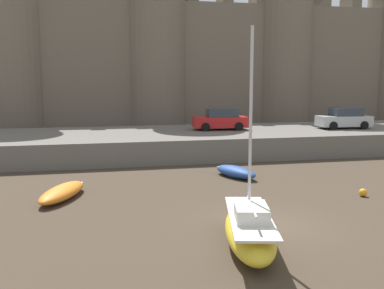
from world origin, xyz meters
name	(u,v)px	position (x,y,z in m)	size (l,w,h in m)	color
ground_plane	(269,226)	(0.00, 0.00, 0.00)	(160.00, 160.00, 0.00)	#423528
quay_road	(179,142)	(0.00, 17.37, 0.78)	(64.84, 10.00, 1.56)	#666059
castle	(156,48)	(0.00, 29.27, 8.42)	(59.55, 6.71, 21.79)	#706354
sailboat_foreground_right	(250,229)	(-1.43, -1.87, 0.63)	(2.73, 5.42, 7.02)	yellow
rowboat_near_channel_left	(62,192)	(-7.69, 5.63, 0.32)	(2.54, 4.03, 0.61)	orange
rowboat_midflat_right	(236,171)	(1.42, 8.27, 0.33)	(2.19, 3.22, 0.63)	#234793
mooring_buoy_off_centre	(363,193)	(5.89, 3.04, 0.19)	(0.37, 0.37, 0.37)	orange
car_quay_east	(220,120)	(3.32, 17.89, 2.34)	(4.19, 2.07, 1.62)	red
car_quay_west	(344,119)	(13.03, 16.61, 2.34)	(4.19, 2.07, 1.62)	#B2B5B7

